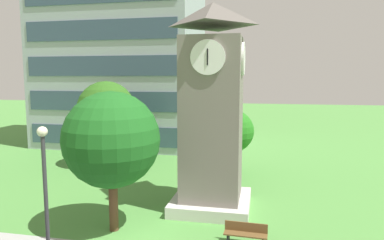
{
  "coord_description": "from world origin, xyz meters",
  "views": [
    {
      "loc": [
        5.07,
        -13.51,
        6.95
      ],
      "look_at": [
        1.27,
        5.06,
        4.6
      ],
      "focal_mm": 32.09,
      "sensor_mm": 36.0,
      "label": 1
    }
  ],
  "objects_px": {
    "park_bench": "(246,233)",
    "tree_near_tower": "(233,131)",
    "tree_streetside": "(106,110)",
    "tree_by_building": "(112,140)",
    "street_lamp": "(45,182)",
    "clock_tower": "(212,119)"
  },
  "relations": [
    {
      "from": "park_bench",
      "to": "tree_near_tower",
      "type": "xyz_separation_m",
      "value": [
        -1.44,
        10.12,
        2.73
      ]
    },
    {
      "from": "tree_streetside",
      "to": "tree_by_building",
      "type": "bearing_deg",
      "value": -63.48
    },
    {
      "from": "tree_near_tower",
      "to": "tree_streetside",
      "type": "height_order",
      "value": "tree_streetside"
    },
    {
      "from": "tree_by_building",
      "to": "tree_streetside",
      "type": "relative_size",
      "value": 0.95
    },
    {
      "from": "park_bench",
      "to": "street_lamp",
      "type": "distance_m",
      "value": 8.18
    },
    {
      "from": "street_lamp",
      "to": "tree_by_building",
      "type": "bearing_deg",
      "value": 76.79
    },
    {
      "from": "clock_tower",
      "to": "park_bench",
      "type": "relative_size",
      "value": 5.87
    },
    {
      "from": "park_bench",
      "to": "tree_by_building",
      "type": "xyz_separation_m",
      "value": [
        -5.97,
        0.13,
        3.74
      ]
    },
    {
      "from": "clock_tower",
      "to": "tree_by_building",
      "type": "xyz_separation_m",
      "value": [
        -3.98,
        -3.6,
        -0.59
      ]
    },
    {
      "from": "tree_near_tower",
      "to": "tree_streetside",
      "type": "relative_size",
      "value": 0.7
    },
    {
      "from": "park_bench",
      "to": "tree_near_tower",
      "type": "relative_size",
      "value": 0.39
    },
    {
      "from": "clock_tower",
      "to": "tree_streetside",
      "type": "xyz_separation_m",
      "value": [
        -9.29,
        7.03,
        -0.35
      ]
    },
    {
      "from": "street_lamp",
      "to": "tree_streetside",
      "type": "relative_size",
      "value": 0.79
    },
    {
      "from": "clock_tower",
      "to": "tree_streetside",
      "type": "relative_size",
      "value": 1.6
    },
    {
      "from": "street_lamp",
      "to": "tree_by_building",
      "type": "xyz_separation_m",
      "value": [
        0.85,
        3.63,
        0.87
      ]
    },
    {
      "from": "tree_by_building",
      "to": "tree_streetside",
      "type": "bearing_deg",
      "value": 116.52
    },
    {
      "from": "street_lamp",
      "to": "tree_streetside",
      "type": "xyz_separation_m",
      "value": [
        -4.45,
        14.26,
        1.11
      ]
    },
    {
      "from": "tree_near_tower",
      "to": "clock_tower",
      "type": "bearing_deg",
      "value": -94.9
    },
    {
      "from": "clock_tower",
      "to": "park_bench",
      "type": "bearing_deg",
      "value": -61.96
    },
    {
      "from": "clock_tower",
      "to": "street_lamp",
      "type": "height_order",
      "value": "clock_tower"
    },
    {
      "from": "park_bench",
      "to": "tree_near_tower",
      "type": "bearing_deg",
      "value": 98.09
    },
    {
      "from": "park_bench",
      "to": "tree_streetside",
      "type": "relative_size",
      "value": 0.27
    }
  ]
}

